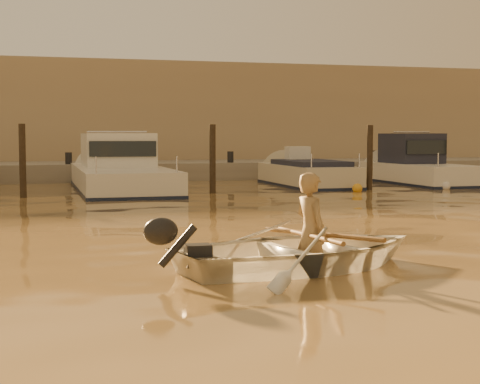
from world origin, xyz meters
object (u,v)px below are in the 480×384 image
object	(u,v)px
moored_boat_2	(120,169)
waterfront_building	(150,120)
moored_boat_4	(419,166)
person	(311,232)
dinghy	(304,250)
moored_boat_3	(308,179)

from	to	relation	value
moored_boat_2	waterfront_building	size ratio (longest dim) A/B	0.19
moored_boat_4	waterfront_building	xyz separation A→B (m)	(-7.73, 11.00, 1.77)
person	dinghy	bearing A→B (deg)	90.00
person	moored_boat_3	distance (m)	15.25
dinghy	moored_boat_4	distance (m)	17.24
dinghy	person	xyz separation A→B (m)	(0.10, 0.02, 0.23)
moored_boat_3	dinghy	bearing A→B (deg)	-111.17
moored_boat_2	moored_boat_4	distance (m)	10.35
dinghy	waterfront_building	distance (m)	25.44
waterfront_building	moored_boat_3	bearing A→B (deg)	-71.89
moored_boat_4	moored_boat_2	bearing A→B (deg)	180.00
waterfront_building	moored_boat_4	bearing A→B (deg)	-54.89
moored_boat_4	person	bearing A→B (deg)	-123.87
dinghy	waterfront_building	size ratio (longest dim) A/B	0.07
dinghy	person	distance (m)	0.25
dinghy	waterfront_building	xyz separation A→B (m)	(1.93, 25.27, 2.17)
dinghy	moored_boat_4	bearing A→B (deg)	-46.03
moored_boat_3	person	bearing A→B (deg)	-110.85
person	moored_boat_4	bearing A→B (deg)	-45.79
moored_boat_2	moored_boat_4	bearing A→B (deg)	0.00
waterfront_building	dinghy	bearing A→B (deg)	-94.37
dinghy	person	bearing A→B (deg)	-90.00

